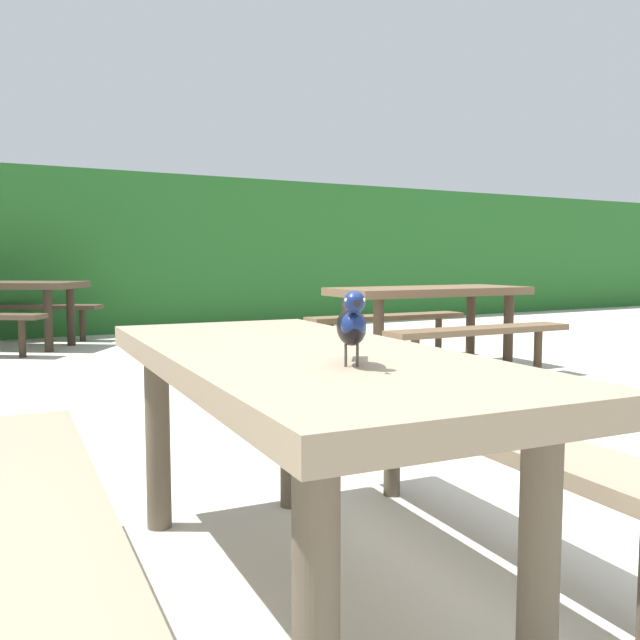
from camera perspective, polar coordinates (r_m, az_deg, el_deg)
name	(u,v)px	position (r m, az deg, el deg)	size (l,w,h in m)	color
ground_plane	(373,635)	(2.02, 4.38, -24.56)	(60.00, 60.00, 0.00)	beige
hedge_wall	(6,253)	(10.25, -24.54, 5.07)	(28.00, 2.01, 2.15)	#235B23
picnic_table_foreground	(299,412)	(2.02, -1.76, -7.58)	(1.83, 1.86, 0.74)	#84725B
bird_grackle	(352,324)	(1.64, 2.65, -0.34)	(0.16, 0.27, 0.18)	black
picnic_table_mid_right	(429,308)	(6.30, 9.00, 1.02)	(1.83, 1.76, 0.74)	brown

